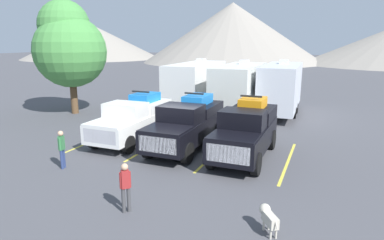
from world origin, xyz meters
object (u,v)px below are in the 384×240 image
Objects in this scene: pickup_truck_b at (187,123)px; camper_trailer_c at (281,86)px; pickup_truck_c at (246,130)px; dog at (268,216)px; camper_trailer_b at (240,86)px; camper_trailer_a at (196,83)px; person_a at (125,184)px; person_b at (62,147)px; pickup_truck_a at (134,118)px.

pickup_truck_b is 0.70× the size of camper_trailer_c.
camper_trailer_c reaches higher than pickup_truck_c.
dog is (2.04, -5.82, -0.77)m from pickup_truck_c.
camper_trailer_b is at bearing 107.56° from dog.
camper_trailer_a reaches higher than person_a.
pickup_truck_b is 7.99m from dog.
pickup_truck_b is 7.17× the size of dog.
camper_trailer_a reaches higher than dog.
person_a is 1.93× the size of dog.
pickup_truck_b is 0.68× the size of camper_trailer_b.
camper_trailer_b is 15.33m from dog.
dog is at bearing 7.54° from person_a.
camper_trailer_b is (0.43, 8.38, 0.78)m from pickup_truck_b.
dog is at bearing -72.44° from camper_trailer_b.
camper_trailer_a reaches higher than pickup_truck_c.
camper_trailer_c reaches higher than person_b.
person_a is at bearing -108.54° from pickup_truck_c.
pickup_truck_a is 3.08m from pickup_truck_b.
person_b is (-4.00, -12.98, -1.07)m from camper_trailer_b.
person_b is (-6.56, -4.26, -0.32)m from pickup_truck_c.
camper_trailer_a is at bearing 172.26° from camper_trailer_b.
camper_trailer_b reaches higher than pickup_truck_c.
pickup_truck_c is 3.32× the size of person_b.
camper_trailer_c is at bearing 81.92° from person_a.
camper_trailer_b reaches higher than pickup_truck_b.
pickup_truck_a reaches higher than person_b.
camper_trailer_a is 3.52m from camper_trailer_b.
camper_trailer_a is 16.09m from person_a.
person_b reaches higher than dog.
camper_trailer_b is (-2.56, 8.72, 0.75)m from pickup_truck_c.
pickup_truck_b reaches higher than person_a.
pickup_truck_c is at bearing -6.54° from pickup_truck_b.
pickup_truck_b is 3.67× the size of person_b.
pickup_truck_a is 3.41× the size of person_a.
person_a is (3.93, -6.76, -0.24)m from pickup_truck_a.
pickup_truck_a is 3.38× the size of person_b.
camper_trailer_b is at bearing 91.61° from person_a.
person_a is (-2.27, -16.01, -1.10)m from camper_trailer_c.
camper_trailer_b is 15.14m from person_a.
person_a is at bearing -25.53° from person_b.
camper_trailer_c is at bearing 56.16° from pickup_truck_a.
camper_trailer_c is at bearing 4.10° from camper_trailer_a.
camper_trailer_b is at bearing 72.88° from person_b.
dog is (5.03, -6.17, -0.74)m from pickup_truck_b.
camper_trailer_c is (0.14, 9.63, 0.76)m from pickup_truck_c.
camper_trailer_a is 5.43× the size of person_b.
camper_trailer_c is (3.13, 9.29, 0.80)m from pickup_truck_b.
person_b is at bearing -127.79° from pickup_truck_b.
camper_trailer_a is (-6.05, 9.19, 0.75)m from pickup_truck_c.
pickup_truck_b reaches higher than dog.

